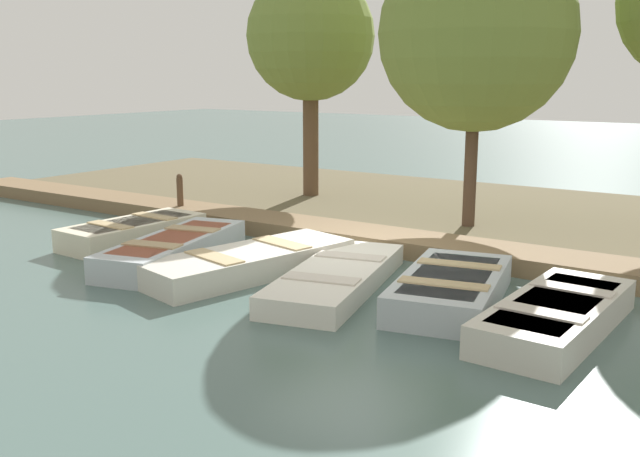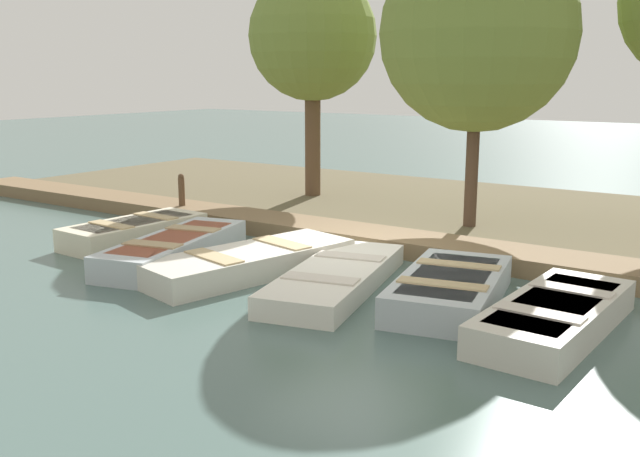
% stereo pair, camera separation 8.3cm
% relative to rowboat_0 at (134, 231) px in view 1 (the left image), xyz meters
% --- Properties ---
extents(ground_plane, '(80.00, 80.00, 0.00)m').
position_rel_rowboat_0_xyz_m(ground_plane, '(-0.82, 4.10, -0.22)').
color(ground_plane, '#4C6660').
extents(shore_bank, '(8.00, 24.00, 0.14)m').
position_rel_rowboat_0_xyz_m(shore_bank, '(-5.82, 4.10, -0.15)').
color(shore_bank, brown).
rests_on(shore_bank, ground_plane).
extents(dock_walkway, '(1.10, 23.91, 0.29)m').
position_rel_rowboat_0_xyz_m(dock_walkway, '(-2.17, 4.10, -0.07)').
color(dock_walkway, brown).
rests_on(dock_walkway, ground_plane).
extents(rowboat_0, '(2.69, 1.21, 0.44)m').
position_rel_rowboat_0_xyz_m(rowboat_0, '(0.00, 0.00, 0.00)').
color(rowboat_0, beige).
rests_on(rowboat_0, ground_plane).
extents(rowboat_1, '(3.40, 1.75, 0.44)m').
position_rel_rowboat_0_xyz_m(rowboat_1, '(0.54, 1.56, 0.00)').
color(rowboat_1, '#B2BCC1').
rests_on(rowboat_1, ground_plane).
extents(rowboat_2, '(3.60, 1.95, 0.40)m').
position_rel_rowboat_0_xyz_m(rowboat_2, '(0.46, 3.08, -0.02)').
color(rowboat_2, beige).
rests_on(rowboat_2, ground_plane).
extents(rowboat_3, '(3.57, 1.89, 0.34)m').
position_rel_rowboat_0_xyz_m(rowboat_3, '(0.34, 4.60, -0.05)').
color(rowboat_3, silver).
rests_on(rowboat_3, ground_plane).
extents(rowboat_4, '(2.88, 1.76, 0.43)m').
position_rel_rowboat_0_xyz_m(rowboat_4, '(0.08, 6.25, -0.00)').
color(rowboat_4, '#B2BCC1').
rests_on(rowboat_4, ground_plane).
extents(rowboat_5, '(3.00, 1.23, 0.41)m').
position_rel_rowboat_0_xyz_m(rowboat_5, '(0.40, 7.73, -0.01)').
color(rowboat_5, beige).
rests_on(rowboat_5, ground_plane).
extents(mooring_post_near, '(0.13, 0.13, 0.98)m').
position_rel_rowboat_0_xyz_m(mooring_post_near, '(-2.08, -0.86, 0.27)').
color(mooring_post_near, brown).
rests_on(mooring_post_near, ground_plane).
extents(park_tree_far_left, '(3.00, 3.00, 5.40)m').
position_rel_rowboat_0_xyz_m(park_tree_far_left, '(-5.51, 0.15, 3.65)').
color(park_tree_far_left, brown).
rests_on(park_tree_far_left, ground_plane).
extents(park_tree_left, '(3.62, 3.62, 5.57)m').
position_rel_rowboat_0_xyz_m(park_tree_left, '(-4.20, 4.75, 3.53)').
color(park_tree_left, '#4C3828').
rests_on(park_tree_left, ground_plane).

